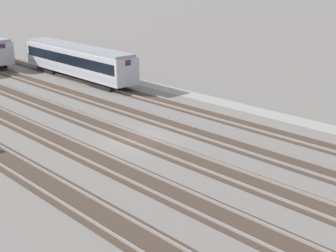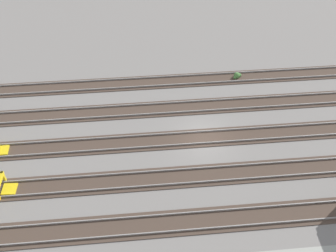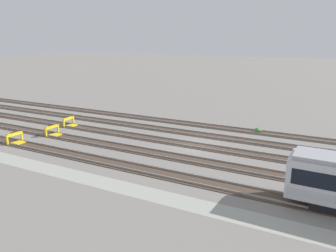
{
  "view_description": "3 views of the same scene",
  "coord_description": "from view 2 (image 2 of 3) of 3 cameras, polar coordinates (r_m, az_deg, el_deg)",
  "views": [
    {
      "loc": [
        -23.98,
        20.22,
        11.37
      ],
      "look_at": [
        -3.19,
        0.0,
        1.8
      ],
      "focal_mm": 50.0,
      "sensor_mm": 36.0,
      "label": 1
    },
    {
      "loc": [
        -5.39,
        -23.87,
        25.39
      ],
      "look_at": [
        -3.19,
        0.0,
        1.8
      ],
      "focal_mm": 42.0,
      "sensor_mm": 36.0,
      "label": 2
    },
    {
      "loc": [
        13.22,
        -31.15,
        11.04
      ],
      "look_at": [
        -3.19,
        0.0,
        1.8
      ],
      "focal_mm": 35.0,
      "sensor_mm": 36.0,
      "label": 3
    }
  ],
  "objects": [
    {
      "name": "ground_plane",
      "position": [
        35.26,
        5.18,
        -1.75
      ],
      "size": [
        400.0,
        400.0,
        0.0
      ],
      "primitive_type": "plane",
      "color": "gray"
    },
    {
      "name": "rail_track_nearest",
      "position": [
        30.18,
        7.73,
        -13.25
      ],
      "size": [
        90.0,
        2.23,
        0.21
      ],
      "color": "#47382D",
      "rests_on": "ground"
    },
    {
      "name": "rail_track_near_inner",
      "position": [
        32.53,
        6.34,
        -7.03
      ],
      "size": [
        90.0,
        2.24,
        0.21
      ],
      "color": "#47382D",
      "rests_on": "ground"
    },
    {
      "name": "rail_track_middle",
      "position": [
        35.23,
        5.18,
        -1.7
      ],
      "size": [
        90.0,
        2.24,
        0.21
      ],
      "color": "#47382D",
      "rests_on": "ground"
    },
    {
      "name": "rail_track_far_inner",
      "position": [
        38.2,
        4.2,
        2.83
      ],
      "size": [
        90.0,
        2.23,
        0.21
      ],
      "color": "#47382D",
      "rests_on": "ground"
    },
    {
      "name": "rail_track_farthest",
      "position": [
        41.39,
        3.37,
        6.69
      ],
      "size": [
        90.0,
        2.23,
        0.21
      ],
      "color": "#47382D",
      "rests_on": "ground"
    },
    {
      "name": "bumper_stop_near_inner_track",
      "position": [
        33.59,
        -22.69,
        -8.06
      ],
      "size": [
        1.38,
        2.01,
        1.22
      ],
      "color": "yellow",
      "rests_on": "ground"
    },
    {
      "name": "weed_clump",
      "position": [
        42.21,
        10.0,
        7.22
      ],
      "size": [
        0.92,
        0.7,
        0.64
      ],
      "color": "#4C7F3D",
      "rests_on": "ground"
    }
  ]
}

